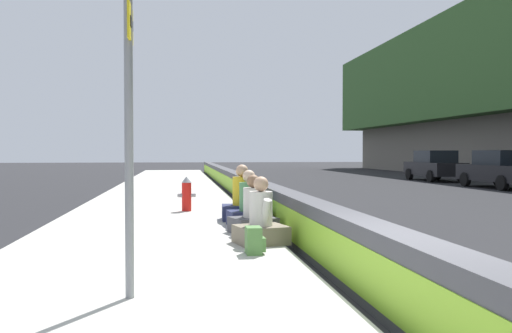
{
  "coord_description": "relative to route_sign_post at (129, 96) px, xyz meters",
  "views": [
    {
      "loc": [
        -5.02,
        2.12,
        1.64
      ],
      "look_at": [
        8.65,
        0.2,
        1.27
      ],
      "focal_mm": 38.29,
      "sensor_mm": 36.0,
      "label": 1
    }
  ],
  "objects": [
    {
      "name": "seated_person_rear",
      "position": [
        5.21,
        -1.89,
        -1.72
      ],
      "size": [
        0.77,
        0.88,
        1.13
      ],
      "color": "#23284C",
      "rests_on": "sidewalk_strip"
    },
    {
      "name": "backpack",
      "position": [
        2.2,
        -1.59,
        -1.88
      ],
      "size": [
        0.32,
        0.28,
        0.4
      ],
      "color": "#4C7A3D",
      "rests_on": "sidewalk_strip"
    },
    {
      "name": "sidewalk_strip",
      "position": [
        -0.66,
        0.02,
        -2.14
      ],
      "size": [
        80.0,
        4.4,
        0.14
      ],
      "primitive_type": "cube",
      "color": "#B5B2A8",
      "rests_on": "ground_plane"
    },
    {
      "name": "route_sign_post",
      "position": [
        0.0,
        0.0,
        0.0
      ],
      "size": [
        0.44,
        0.09,
        3.6
      ],
      "color": "gray",
      "rests_on": "sidewalk_strip"
    },
    {
      "name": "seated_person_middle",
      "position": [
        4.25,
        -1.85,
        -1.73
      ],
      "size": [
        0.86,
        0.93,
        1.08
      ],
      "color": "#424247",
      "rests_on": "sidewalk_strip"
    },
    {
      "name": "parked_car_fourth",
      "position": [
        16.89,
        -14.73,
        -1.35
      ],
      "size": [
        4.54,
        2.02,
        1.71
      ],
      "color": "black",
      "rests_on": "ground_plane"
    },
    {
      "name": "seated_person_foreground",
      "position": [
        3.08,
        -1.82,
        -1.73
      ],
      "size": [
        0.84,
        0.92,
        1.1
      ],
      "color": "#706651",
      "rests_on": "sidewalk_strip"
    },
    {
      "name": "ground_plane",
      "position": [
        -0.66,
        -2.63,
        -2.21
      ],
      "size": [
        160.0,
        160.0,
        0.0
      ],
      "primitive_type": "plane",
      "color": "#232326",
      "rests_on": "ground"
    },
    {
      "name": "parked_car_midline",
      "position": [
        23.21,
        -14.69,
        -1.35
      ],
      "size": [
        4.54,
        2.02,
        1.71
      ],
      "color": "black",
      "rests_on": "ground_plane"
    },
    {
      "name": "jersey_barrier",
      "position": [
        -0.66,
        -2.62,
        -1.79
      ],
      "size": [
        76.0,
        0.45,
        0.85
      ],
      "color": "#47474C",
      "rests_on": "ground_plane"
    },
    {
      "name": "fire_hydrant",
      "position": [
        8.2,
        -0.68,
        -1.62
      ],
      "size": [
        0.26,
        0.46,
        0.88
      ],
      "color": "red",
      "rests_on": "sidewalk_strip"
    },
    {
      "name": "seated_person_far",
      "position": [
        6.2,
        -1.86,
        -1.69
      ],
      "size": [
        0.79,
        0.91,
        1.22
      ],
      "color": "#23284C",
      "rests_on": "sidewalk_strip"
    }
  ]
}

